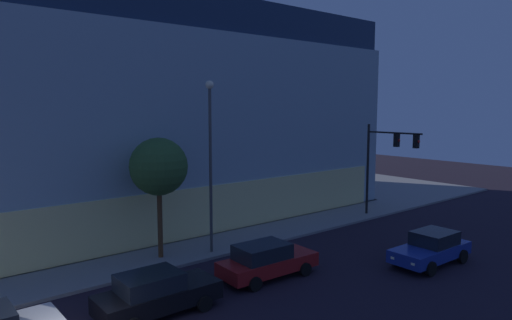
# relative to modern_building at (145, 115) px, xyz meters

# --- Properties ---
(modern_building) EXTENTS (31.85, 21.46, 14.78)m
(modern_building) POSITION_rel_modern_building_xyz_m (0.00, 0.00, 0.00)
(modern_building) COLOR #4C4C51
(modern_building) RESTS_ON ground
(traffic_light_far_corner) EXTENTS (0.37, 4.26, 6.56)m
(traffic_light_far_corner) POSITION_rel_modern_building_xyz_m (11.15, -14.69, -2.60)
(traffic_light_far_corner) COLOR black
(traffic_light_far_corner) RESTS_ON sidewalk_corner
(street_lamp_sidewalk) EXTENTS (0.44, 0.44, 9.14)m
(street_lamp_sidewalk) POSITION_rel_modern_building_xyz_m (-2.74, -13.43, -1.54)
(street_lamp_sidewalk) COLOR #484848
(street_lamp_sidewalk) RESTS_ON sidewalk_corner
(sidewalk_tree) EXTENTS (2.96, 2.96, 6.24)m
(sidewalk_tree) POSITION_rel_modern_building_xyz_m (-5.28, -12.49, -2.44)
(sidewalk_tree) COLOR #54361E
(sidewalk_tree) RESTS_ON sidewalk_corner
(car_black) EXTENTS (4.74, 2.13, 1.67)m
(car_black) POSITION_rel_modern_building_xyz_m (-8.37, -18.10, -6.48)
(car_black) COLOR black
(car_black) RESTS_ON ground
(car_red) EXTENTS (4.84, 2.21, 1.65)m
(car_red) POSITION_rel_modern_building_xyz_m (-2.65, -17.89, -6.48)
(car_red) COLOR maroon
(car_red) RESTS_ON ground
(car_blue) EXTENTS (4.75, 2.19, 1.65)m
(car_blue) POSITION_rel_modern_building_xyz_m (5.03, -21.74, -6.48)
(car_blue) COLOR navy
(car_blue) RESTS_ON ground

